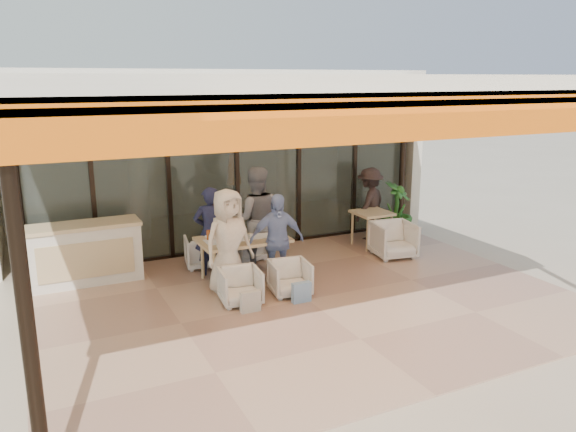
% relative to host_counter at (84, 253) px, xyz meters
% --- Properties ---
extents(ground, '(70.00, 70.00, 0.00)m').
position_rel_host_counter_xyz_m(ground, '(2.99, -2.30, -0.53)').
color(ground, '#C6B293').
rests_on(ground, ground).
extents(terrace_floor, '(8.00, 6.00, 0.01)m').
position_rel_host_counter_xyz_m(terrace_floor, '(2.99, -2.30, -0.53)').
color(terrace_floor, tan).
rests_on(terrace_floor, ground).
extents(terrace_structure, '(8.00, 6.00, 3.40)m').
position_rel_host_counter_xyz_m(terrace_structure, '(2.99, -2.56, 2.72)').
color(terrace_structure, silver).
rests_on(terrace_structure, ground).
extents(glass_storefront, '(8.08, 0.10, 3.20)m').
position_rel_host_counter_xyz_m(glass_storefront, '(2.99, 0.70, 1.07)').
color(glass_storefront, '#9EADA3').
rests_on(glass_storefront, ground).
extents(interior_block, '(9.05, 3.62, 3.52)m').
position_rel_host_counter_xyz_m(interior_block, '(3.00, 3.02, 1.70)').
color(interior_block, silver).
rests_on(interior_block, ground).
extents(host_counter, '(1.85, 0.65, 1.04)m').
position_rel_host_counter_xyz_m(host_counter, '(0.00, 0.00, 0.00)').
color(host_counter, silver).
rests_on(host_counter, ground).
extents(dining_table, '(1.50, 0.90, 0.93)m').
position_rel_host_counter_xyz_m(dining_table, '(2.44, -0.98, 0.16)').
color(dining_table, tan).
rests_on(dining_table, ground).
extents(chair_far_left, '(0.71, 0.68, 0.64)m').
position_rel_host_counter_xyz_m(chair_far_left, '(2.02, -0.04, -0.21)').
color(chair_far_left, silver).
rests_on(chair_far_left, ground).
extents(chair_far_right, '(0.74, 0.71, 0.63)m').
position_rel_host_counter_xyz_m(chair_far_right, '(2.86, -0.04, -0.21)').
color(chair_far_right, silver).
rests_on(chair_far_right, ground).
extents(chair_near_left, '(0.66, 0.62, 0.62)m').
position_rel_host_counter_xyz_m(chair_near_left, '(2.02, -1.94, -0.22)').
color(chair_near_left, silver).
rests_on(chair_near_left, ground).
extents(chair_near_right, '(0.67, 0.64, 0.62)m').
position_rel_host_counter_xyz_m(chair_near_right, '(2.86, -1.94, -0.22)').
color(chair_near_right, silver).
rests_on(chair_near_right, ground).
extents(diner_navy, '(0.63, 0.47, 1.58)m').
position_rel_host_counter_xyz_m(diner_navy, '(2.02, -0.54, 0.26)').
color(diner_navy, '#181B35').
rests_on(diner_navy, ground).
extents(diner_grey, '(1.07, 0.94, 1.87)m').
position_rel_host_counter_xyz_m(diner_grey, '(2.86, -0.54, 0.40)').
color(diner_grey, slate).
rests_on(diner_grey, ground).
extents(diner_cream, '(0.93, 0.70, 1.70)m').
position_rel_host_counter_xyz_m(diner_cream, '(2.02, -1.44, 0.32)').
color(diner_cream, beige).
rests_on(diner_cream, ground).
extents(diner_periwinkle, '(0.96, 0.52, 1.55)m').
position_rel_host_counter_xyz_m(diner_periwinkle, '(2.86, -1.44, 0.24)').
color(diner_periwinkle, '#7B95CE').
rests_on(diner_periwinkle, ground).
extents(tote_bag_cream, '(0.30, 0.10, 0.34)m').
position_rel_host_counter_xyz_m(tote_bag_cream, '(2.02, -2.34, -0.36)').
color(tote_bag_cream, silver).
rests_on(tote_bag_cream, ground).
extents(tote_bag_blue, '(0.30, 0.10, 0.34)m').
position_rel_host_counter_xyz_m(tote_bag_blue, '(2.86, -2.34, -0.36)').
color(tote_bag_blue, '#99BFD8').
rests_on(tote_bag_blue, ground).
extents(side_table, '(0.70, 0.70, 0.74)m').
position_rel_host_counter_xyz_m(side_table, '(5.49, -0.33, 0.11)').
color(side_table, tan).
rests_on(side_table, ground).
extents(side_chair, '(0.84, 0.81, 0.77)m').
position_rel_host_counter_xyz_m(side_chair, '(5.49, -1.08, -0.15)').
color(side_chair, silver).
rests_on(side_chair, ground).
extents(standing_woman, '(1.16, 1.01, 1.55)m').
position_rel_host_counter_xyz_m(standing_woman, '(5.77, 0.18, 0.24)').
color(standing_woman, black).
rests_on(standing_woman, ground).
extents(potted_palm, '(0.98, 0.98, 1.23)m').
position_rel_host_counter_xyz_m(potted_palm, '(6.32, -0.04, 0.09)').
color(potted_palm, '#1E5919').
rests_on(potted_palm, ground).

